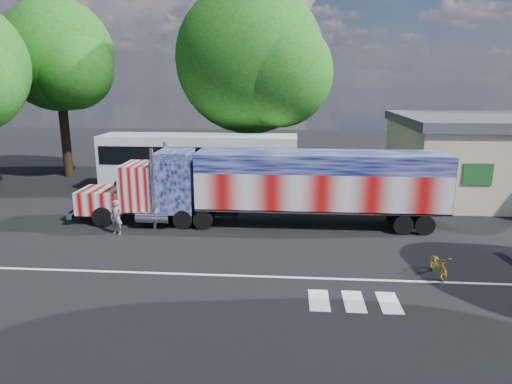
# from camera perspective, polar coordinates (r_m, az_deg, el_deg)

# --- Properties ---
(ground) EXTENTS (100.00, 100.00, 0.00)m
(ground) POSITION_cam_1_polar(r_m,az_deg,el_deg) (20.88, -0.63, -7.06)
(ground) COLOR black
(lane_markings) EXTENTS (30.00, 2.67, 0.01)m
(lane_markings) POSITION_cam_1_polar(r_m,az_deg,el_deg) (17.34, 4.01, -11.64)
(lane_markings) COLOR silver
(lane_markings) RESTS_ON ground
(semi_truck) EXTENTS (19.51, 3.08, 4.16)m
(semi_truck) POSITION_cam_1_polar(r_m,az_deg,el_deg) (23.68, 2.18, 0.90)
(semi_truck) COLOR black
(semi_truck) RESTS_ON ground
(coach_bus) EXTENTS (13.20, 3.07, 3.84)m
(coach_bus) POSITION_cam_1_polar(r_m,az_deg,el_deg) (31.20, -7.12, 3.70)
(coach_bus) COLOR silver
(coach_bus) RESTS_ON ground
(woman) EXTENTS (0.70, 0.54, 1.72)m
(woman) POSITION_cam_1_polar(r_m,az_deg,el_deg) (23.53, -17.06, -3.03)
(woman) COLOR slate
(woman) RESTS_ON ground
(bicycle) EXTENTS (0.67, 1.71, 0.89)m
(bicycle) POSITION_cam_1_polar(r_m,az_deg,el_deg) (19.38, 21.86, -8.42)
(bicycle) COLOR gold
(bicycle) RESTS_ON ground
(tree_nw_a) EXTENTS (8.71, 8.29, 13.37)m
(tree_nw_a) POSITION_cam_1_polar(r_m,az_deg,el_deg) (38.36, -23.42, 15.36)
(tree_nw_a) COLOR black
(tree_nw_a) RESTS_ON ground
(tree_n_mid) EXTENTS (11.51, 10.96, 14.38)m
(tree_n_mid) POSITION_cam_1_polar(r_m,az_deg,el_deg) (35.04, -0.44, 16.19)
(tree_n_mid) COLOR black
(tree_n_mid) RESTS_ON ground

